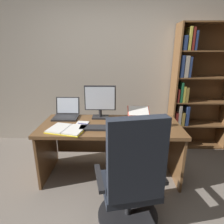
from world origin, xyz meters
name	(u,v)px	position (x,y,z in m)	size (l,w,h in m)	color
ground_plane	(113,220)	(0.00, 0.00, 0.00)	(6.34, 6.34, 0.00)	slate
wall_back	(115,62)	(0.00, 1.88, 1.43)	(4.83, 0.12, 2.85)	#A89E8E
desk	(111,136)	(-0.05, 0.83, 0.54)	(1.75, 0.75, 0.73)	brown
bookshelf	(194,91)	(1.31, 1.64, 0.98)	(0.94, 0.33, 2.02)	brown
office_chair	(132,183)	(0.17, -0.05, 0.48)	(0.68, 0.60, 1.14)	#232326
monitor	(100,102)	(-0.20, 1.00, 0.95)	(0.42, 0.16, 0.45)	#232326
laptop	(66,113)	(-0.67, 1.00, 0.78)	(0.33, 0.31, 0.26)	#232326
keyboard	(98,128)	(-0.20, 0.60, 0.74)	(0.42, 0.15, 0.02)	#232326
computer_mouse	(123,127)	(0.10, 0.60, 0.75)	(0.06, 0.10, 0.04)	#232326
reading_stand_with_book	(139,112)	(0.33, 1.05, 0.80)	(0.30, 0.25, 0.13)	#232326
open_binder	(67,129)	(-0.55, 0.55, 0.74)	(0.47, 0.39, 0.02)	yellow
notepad	(81,124)	(-0.41, 0.73, 0.73)	(0.15, 0.21, 0.01)	silver
pen	(83,124)	(-0.39, 0.73, 0.74)	(0.01, 0.01, 0.14)	navy
coffee_mug	(164,122)	(0.61, 0.70, 0.78)	(0.08, 0.08, 0.10)	#334C7A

